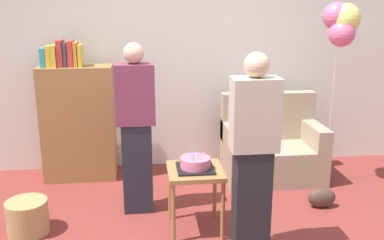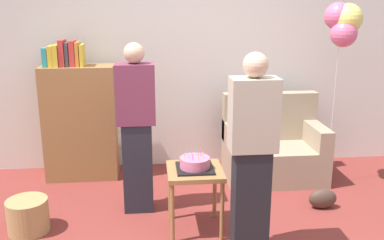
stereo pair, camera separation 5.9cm
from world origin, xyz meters
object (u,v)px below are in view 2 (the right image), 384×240
at_px(person_blowing_candles, 137,128).
at_px(person_holding_cake, 252,156).
at_px(side_table, 195,178).
at_px(couch, 273,149).
at_px(handbag, 323,199).
at_px(birthday_cake, 195,164).
at_px(wicker_basket, 28,216).
at_px(bookshelf, 80,119).
at_px(balloon_bunch, 344,21).

bearing_deg(person_blowing_candles, person_holding_cake, -25.29).
height_order(side_table, person_blowing_candles, person_blowing_candles).
distance_m(couch, handbag, 0.91).
bearing_deg(side_table, person_blowing_candles, 139.00).
distance_m(birthday_cake, person_blowing_candles, 0.70).
bearing_deg(side_table, handbag, 12.25).
height_order(person_holding_cake, wicker_basket, person_holding_cake).
relative_size(couch, bookshelf, 0.69).
distance_m(bookshelf, balloon_bunch, 3.02).
distance_m(couch, side_table, 1.52).
height_order(person_blowing_candles, person_holding_cake, same).
relative_size(person_blowing_candles, handbag, 5.82).
bearing_deg(handbag, bookshelf, 156.93).
distance_m(bookshelf, handbag, 2.75).
bearing_deg(balloon_bunch, side_table, -152.98).
relative_size(side_table, person_holding_cake, 0.35).
height_order(couch, balloon_bunch, balloon_bunch).
bearing_deg(bookshelf, person_blowing_candles, -53.33).
bearing_deg(person_blowing_candles, couch, 41.54).
distance_m(person_blowing_candles, balloon_bunch, 2.34).
height_order(handbag, balloon_bunch, balloon_bunch).
height_order(person_blowing_candles, balloon_bunch, balloon_bunch).
relative_size(bookshelf, birthday_cake, 4.95).
relative_size(bookshelf, person_holding_cake, 0.97).
bearing_deg(couch, balloon_bunch, -27.39).
bearing_deg(side_table, birthday_cake, 89.14).
bearing_deg(balloon_bunch, person_blowing_candles, -169.90).
height_order(bookshelf, handbag, bookshelf).
xyz_separation_m(bookshelf, person_holding_cake, (1.57, -1.75, 0.14)).
xyz_separation_m(wicker_basket, balloon_bunch, (3.07, 0.71, 1.64)).
xyz_separation_m(couch, birthday_cake, (-1.02, -1.11, 0.29)).
bearing_deg(person_blowing_candles, wicker_basket, -143.19).
relative_size(person_holding_cake, balloon_bunch, 0.82).
xyz_separation_m(couch, handbag, (0.28, -0.83, -0.24)).
xyz_separation_m(bookshelf, handbag, (2.48, -1.05, -0.59)).
height_order(birthday_cake, wicker_basket, birthday_cake).
bearing_deg(bookshelf, side_table, -48.73).
bearing_deg(person_holding_cake, balloon_bunch, -114.42).
xyz_separation_m(couch, person_blowing_candles, (-1.53, -0.67, 0.49)).
bearing_deg(handbag, wicker_basket, -176.33).
xyz_separation_m(person_blowing_candles, person_holding_cake, (0.91, -0.85, 0.00)).
relative_size(person_holding_cake, wicker_basket, 4.53).
bearing_deg(bookshelf, balloon_bunch, -10.73).
relative_size(side_table, balloon_bunch, 0.29).
distance_m(couch, person_blowing_candles, 1.74).
height_order(couch, handbag, couch).
bearing_deg(couch, bookshelf, 174.08).
relative_size(side_table, handbag, 2.06).
bearing_deg(person_holding_cake, couch, -92.32).
bearing_deg(couch, person_blowing_candles, -156.27).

